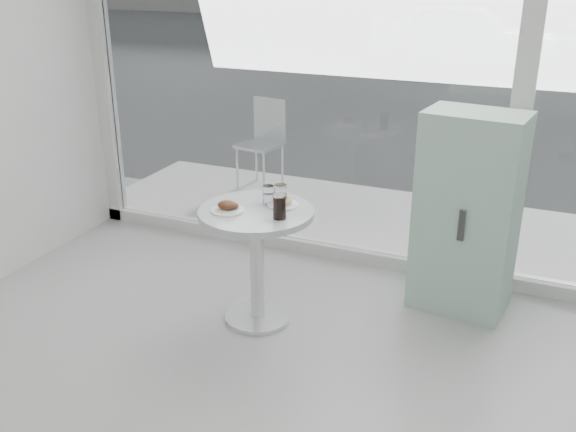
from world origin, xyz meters
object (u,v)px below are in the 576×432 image
at_px(water_tumbler_b, 281,196).
at_px(car_white, 467,34).
at_px(patio_chair, 264,138).
at_px(cola_glass, 279,207).
at_px(plate_donut, 283,203).
at_px(plate_fritter, 228,207).
at_px(water_tumbler_a, 268,196).
at_px(main_table, 257,242).
at_px(mint_cabinet, 467,214).

bearing_deg(water_tumbler_b, car_white, 92.84).
distance_m(patio_chair, cola_glass, 2.69).
relative_size(patio_chair, car_white, 0.22).
bearing_deg(car_white, plate_donut, -177.85).
distance_m(plate_fritter, water_tumbler_a, 0.28).
relative_size(water_tumbler_b, cola_glass, 0.86).
distance_m(water_tumbler_a, water_tumbler_b, 0.08).
bearing_deg(water_tumbler_b, patio_chair, 117.73).
xyz_separation_m(patio_chair, plate_donut, (1.16, -2.18, 0.24)).
relative_size(car_white, plate_fritter, 19.76).
bearing_deg(plate_fritter, main_table, 31.30).
relative_size(water_tumbler_a, cola_glass, 0.78).
xyz_separation_m(main_table, car_white, (-0.46, 11.39, 0.14)).
bearing_deg(patio_chair, mint_cabinet, -25.78).
relative_size(mint_cabinet, plate_donut, 6.79).
bearing_deg(main_table, car_white, 92.29).
bearing_deg(plate_fritter, car_white, 91.54).
xyz_separation_m(main_table, plate_fritter, (-0.15, -0.09, 0.25)).
xyz_separation_m(plate_fritter, water_tumbler_a, (0.17, 0.22, 0.03)).
bearing_deg(cola_glass, plate_donut, 108.00).
bearing_deg(water_tumbler_b, mint_cabinet, 27.71).
bearing_deg(patio_chair, water_tumbler_a, -53.93).
distance_m(mint_cabinet, plate_donut, 1.21).
height_order(main_table, plate_donut, plate_donut).
distance_m(patio_chair, car_white, 9.10).
height_order(plate_fritter, cola_glass, cola_glass).
distance_m(patio_chair, plate_donut, 2.48).
bearing_deg(plate_donut, water_tumbler_b, 146.13).
distance_m(mint_cabinet, cola_glass, 1.27).
relative_size(car_white, plate_donut, 20.50).
bearing_deg(water_tumbler_a, patio_chair, 115.95).
height_order(mint_cabinet, water_tumbler_a, mint_cabinet).
bearing_deg(water_tumbler_b, plate_fritter, -136.92).
bearing_deg(water_tumbler_a, plate_donut, -1.44).
height_order(patio_chair, car_white, car_white).
bearing_deg(main_table, mint_cabinet, 31.04).
bearing_deg(plate_donut, water_tumbler_a, 178.56).
bearing_deg(mint_cabinet, main_table, -141.67).
bearing_deg(cola_glass, mint_cabinet, 38.32).
xyz_separation_m(main_table, water_tumbler_a, (0.02, 0.13, 0.27)).
relative_size(patio_chair, water_tumbler_b, 6.76).
bearing_deg(main_table, plate_donut, 45.80).
xyz_separation_m(main_table, water_tumbler_b, (0.10, 0.14, 0.28)).
height_order(mint_cabinet, plate_donut, mint_cabinet).
height_order(mint_cabinet, cola_glass, mint_cabinet).
relative_size(plate_donut, water_tumbler_a, 1.67).
bearing_deg(mint_cabinet, cola_glass, -134.39).
relative_size(mint_cabinet, plate_fritter, 6.54).
xyz_separation_m(car_white, plate_fritter, (0.31, -11.47, 0.11)).
bearing_deg(water_tumbler_a, water_tumbler_b, 9.20).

